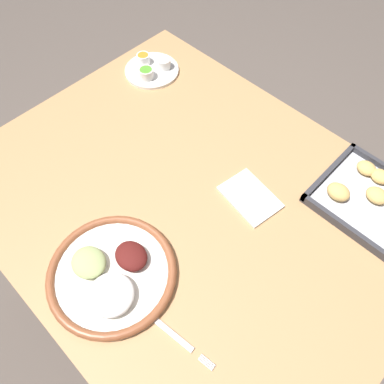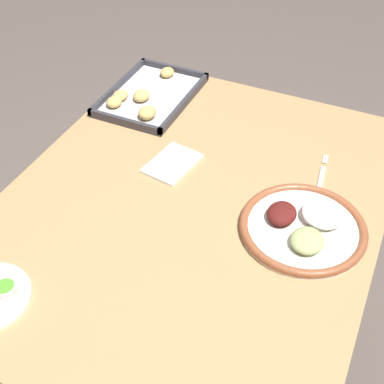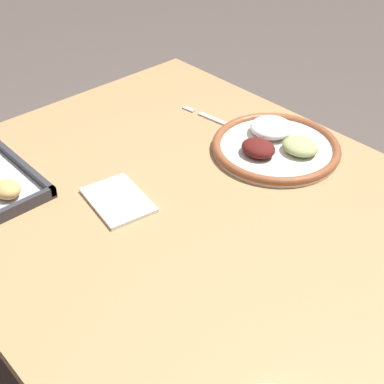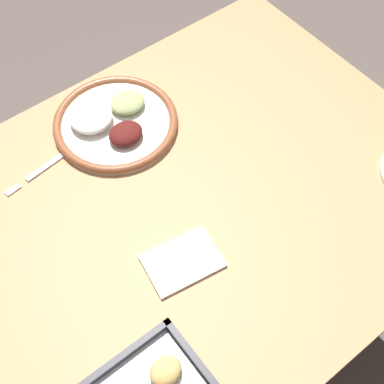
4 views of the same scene
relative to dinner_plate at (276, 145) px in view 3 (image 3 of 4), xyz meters
The scene contains 4 objects.
dining_table 0.30m from the dinner_plate, 94.89° to the left, with size 1.13×0.89×0.74m.
dinner_plate is the anchor object (origin of this frame).
fork 0.18m from the dinner_plate, ahead, with size 0.20×0.04×0.00m.
napkin 0.39m from the dinner_plate, 76.89° to the left, with size 0.16×0.12×0.01m.
Camera 3 is at (-0.61, 0.56, 1.40)m, focal length 50.00 mm.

